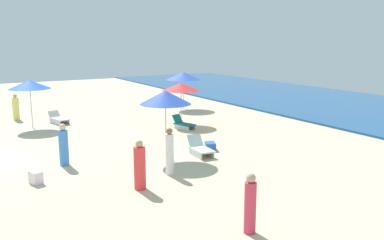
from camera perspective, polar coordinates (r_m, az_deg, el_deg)
The scene contains 15 objects.
ocean at distance 29.78m, azimuth 23.03°, elevation 1.43°, with size 60.00×13.17×0.12m, color #1D4F89.
umbrella_1 at distance 22.38m, azimuth -1.53°, elevation 4.58°, with size 2.10×2.10×2.27m.
lounge_chair_1_0 at distance 21.63m, azimuth -1.22°, elevation -0.53°, with size 1.37×0.91×0.70m.
umbrella_2 at distance 23.06m, azimuth -21.54°, elevation 4.59°, with size 2.13×2.13×2.54m.
lounge_chair_2_0 at distance 24.13m, azimuth -17.96°, elevation 0.17°, with size 1.58×0.96×0.64m.
umbrella_3 at distance 15.92m, azimuth -3.69°, elevation 3.14°, with size 2.00×2.00×2.69m.
lounge_chair_3_0 at distance 16.70m, azimuth 1.13°, elevation -3.94°, with size 1.41×0.73×0.74m.
umbrella_4 at distance 27.54m, azimuth -1.19°, elevation 6.12°, with size 2.35×2.35×2.47m.
beachgoer_0 at distance 15.99m, azimuth -17.33°, elevation -3.42°, with size 0.48×0.48×1.58m.
beachgoer_1 at distance 12.99m, azimuth -7.23°, elevation -6.40°, with size 0.52×0.52×1.58m.
beachgoer_2 at distance 10.18m, azimuth 8.05°, elevation -11.52°, with size 0.39×0.39×1.51m.
beachgoer_3 at distance 14.25m, azimuth -3.12°, elevation -4.49°, with size 0.35×0.35×1.65m.
beachgoer_4 at distance 25.99m, azimuth -23.17°, elevation 1.53°, with size 0.49×0.49×1.51m.
cooler_box_0 at distance 14.46m, azimuth -20.79°, elevation -7.42°, with size 0.45×0.31×0.41m, color white.
cooler_box_1 at distance 17.54m, azimuth 2.54°, elevation -3.62°, with size 0.58×0.40×0.32m, color #2D5EB6.
Camera 1 is at (17.42, -0.31, 4.63)m, focal length 38.58 mm.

